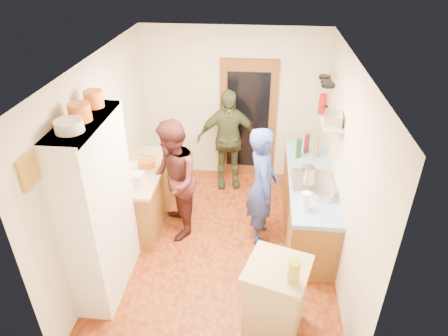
# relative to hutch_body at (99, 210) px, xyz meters

# --- Properties ---
(floor) EXTENTS (3.00, 4.00, 0.02)m
(floor) POSITION_rel_hutch_body_xyz_m (1.30, 0.80, -1.11)
(floor) COLOR #924518
(floor) RESTS_ON ground
(ceiling) EXTENTS (3.00, 4.00, 0.02)m
(ceiling) POSITION_rel_hutch_body_xyz_m (1.30, 0.80, 1.51)
(ceiling) COLOR silver
(ceiling) RESTS_ON ground
(wall_back) EXTENTS (3.00, 0.02, 2.60)m
(wall_back) POSITION_rel_hutch_body_xyz_m (1.30, 2.81, 0.20)
(wall_back) COLOR beige
(wall_back) RESTS_ON ground
(wall_front) EXTENTS (3.00, 0.02, 2.60)m
(wall_front) POSITION_rel_hutch_body_xyz_m (1.30, -1.21, 0.20)
(wall_front) COLOR beige
(wall_front) RESTS_ON ground
(wall_left) EXTENTS (0.02, 4.00, 2.60)m
(wall_left) POSITION_rel_hutch_body_xyz_m (-0.21, 0.80, 0.20)
(wall_left) COLOR beige
(wall_left) RESTS_ON ground
(wall_right) EXTENTS (0.02, 4.00, 2.60)m
(wall_right) POSITION_rel_hutch_body_xyz_m (2.81, 0.80, 0.20)
(wall_right) COLOR beige
(wall_right) RESTS_ON ground
(door_frame) EXTENTS (0.95, 0.06, 2.10)m
(door_frame) POSITION_rel_hutch_body_xyz_m (1.55, 2.77, -0.05)
(door_frame) COLOR brown
(door_frame) RESTS_ON ground
(door_glass) EXTENTS (0.70, 0.02, 1.70)m
(door_glass) POSITION_rel_hutch_body_xyz_m (1.55, 2.74, -0.05)
(door_glass) COLOR black
(door_glass) RESTS_ON door_frame
(hutch_body) EXTENTS (0.40, 1.20, 2.20)m
(hutch_body) POSITION_rel_hutch_body_xyz_m (0.00, 0.00, 0.00)
(hutch_body) COLOR white
(hutch_body) RESTS_ON ground
(hutch_top_shelf) EXTENTS (0.40, 1.14, 0.04)m
(hutch_top_shelf) POSITION_rel_hutch_body_xyz_m (0.00, 0.00, 1.08)
(hutch_top_shelf) COLOR white
(hutch_top_shelf) RESTS_ON hutch_body
(plate_stack) EXTENTS (0.27, 0.27, 0.11)m
(plate_stack) POSITION_rel_hutch_body_xyz_m (0.00, -0.26, 1.16)
(plate_stack) COLOR white
(plate_stack) RESTS_ON hutch_top_shelf
(orange_pot_a) EXTENTS (0.22, 0.22, 0.18)m
(orange_pot_a) POSITION_rel_hutch_body_xyz_m (0.00, -0.00, 1.19)
(orange_pot_a) COLOR orange
(orange_pot_a) RESTS_ON hutch_top_shelf
(orange_pot_b) EXTENTS (0.20, 0.20, 0.18)m
(orange_pot_b) POSITION_rel_hutch_body_xyz_m (0.00, 0.36, 1.19)
(orange_pot_b) COLOR orange
(orange_pot_b) RESTS_ON hutch_top_shelf
(left_counter_base) EXTENTS (0.60, 1.40, 0.85)m
(left_counter_base) POSITION_rel_hutch_body_xyz_m (0.10, 1.25, -0.68)
(left_counter_base) COLOR #976124
(left_counter_base) RESTS_ON ground
(left_counter_top) EXTENTS (0.64, 1.44, 0.05)m
(left_counter_top) POSITION_rel_hutch_body_xyz_m (0.10, 1.25, -0.23)
(left_counter_top) COLOR tan
(left_counter_top) RESTS_ON left_counter_base
(toaster) EXTENTS (0.26, 0.19, 0.18)m
(toaster) POSITION_rel_hutch_body_xyz_m (0.15, 0.84, -0.11)
(toaster) COLOR white
(toaster) RESTS_ON left_counter_top
(kettle) EXTENTS (0.20, 0.20, 0.19)m
(kettle) POSITION_rel_hutch_body_xyz_m (0.05, 1.04, -0.10)
(kettle) COLOR white
(kettle) RESTS_ON left_counter_top
(orange_bowl) EXTENTS (0.24, 0.24, 0.10)m
(orange_bowl) POSITION_rel_hutch_body_xyz_m (0.18, 1.34, -0.15)
(orange_bowl) COLOR orange
(orange_bowl) RESTS_ON left_counter_top
(chopping_board) EXTENTS (0.35, 0.29, 0.02)m
(chopping_board) POSITION_rel_hutch_body_xyz_m (0.12, 1.73, -0.19)
(chopping_board) COLOR tan
(chopping_board) RESTS_ON left_counter_top
(right_counter_base) EXTENTS (0.60, 2.20, 0.84)m
(right_counter_base) POSITION_rel_hutch_body_xyz_m (2.50, 1.30, -0.68)
(right_counter_base) COLOR #976124
(right_counter_base) RESTS_ON ground
(right_counter_top) EXTENTS (0.62, 2.22, 0.06)m
(right_counter_top) POSITION_rel_hutch_body_xyz_m (2.50, 1.30, -0.23)
(right_counter_top) COLOR blue
(right_counter_top) RESTS_ON right_counter_base
(hob) EXTENTS (0.55, 0.58, 0.04)m
(hob) POSITION_rel_hutch_body_xyz_m (2.50, 1.14, -0.18)
(hob) COLOR silver
(hob) RESTS_ON right_counter_top
(pot_on_hob) EXTENTS (0.19, 0.19, 0.12)m
(pot_on_hob) POSITION_rel_hutch_body_xyz_m (2.45, 1.27, -0.10)
(pot_on_hob) COLOR silver
(pot_on_hob) RESTS_ON hob
(bottle_a) EXTENTS (0.08, 0.08, 0.30)m
(bottle_a) POSITION_rel_hutch_body_xyz_m (2.35, 1.83, -0.05)
(bottle_a) COLOR #143F14
(bottle_a) RESTS_ON right_counter_top
(bottle_b) EXTENTS (0.08, 0.08, 0.31)m
(bottle_b) POSITION_rel_hutch_body_xyz_m (2.48, 1.99, -0.05)
(bottle_b) COLOR #591419
(bottle_b) RESTS_ON right_counter_top
(bottle_c) EXTENTS (0.09, 0.09, 0.30)m
(bottle_c) POSITION_rel_hutch_body_xyz_m (2.61, 1.87, -0.05)
(bottle_c) COLOR olive
(bottle_c) RESTS_ON right_counter_top
(paper_towel) EXTENTS (0.14, 0.14, 0.24)m
(paper_towel) POSITION_rel_hutch_body_xyz_m (2.35, 0.51, -0.08)
(paper_towel) COLOR white
(paper_towel) RESTS_ON right_counter_top
(mixing_bowl) EXTENTS (0.33, 0.33, 0.11)m
(mixing_bowl) POSITION_rel_hutch_body_xyz_m (2.60, 0.79, -0.14)
(mixing_bowl) COLOR silver
(mixing_bowl) RESTS_ON right_counter_top
(island_base) EXTENTS (0.69, 0.69, 0.86)m
(island_base) POSITION_rel_hutch_body_xyz_m (2.02, -0.50, -0.67)
(island_base) COLOR tan
(island_base) RESTS_ON ground
(island_top) EXTENTS (0.77, 0.77, 0.05)m
(island_top) POSITION_rel_hutch_body_xyz_m (2.02, -0.50, -0.22)
(island_top) COLOR tan
(island_top) RESTS_ON island_base
(cutting_board) EXTENTS (0.42, 0.37, 0.02)m
(cutting_board) POSITION_rel_hutch_body_xyz_m (1.98, -0.44, -0.21)
(cutting_board) COLOR white
(cutting_board) RESTS_ON island_top
(oil_jar) EXTENTS (0.15, 0.15, 0.24)m
(oil_jar) POSITION_rel_hutch_body_xyz_m (2.15, -0.67, -0.07)
(oil_jar) COLOR #AD9E2D
(oil_jar) RESTS_ON island_top
(pan_rail) EXTENTS (0.02, 0.65, 0.02)m
(pan_rail) POSITION_rel_hutch_body_xyz_m (2.76, 2.33, 0.95)
(pan_rail) COLOR silver
(pan_rail) RESTS_ON wall_right
(pan_hang_a) EXTENTS (0.18, 0.18, 0.05)m
(pan_hang_a) POSITION_rel_hutch_body_xyz_m (2.70, 2.15, 0.82)
(pan_hang_a) COLOR black
(pan_hang_a) RESTS_ON pan_rail
(pan_hang_b) EXTENTS (0.16, 0.16, 0.05)m
(pan_hang_b) POSITION_rel_hutch_body_xyz_m (2.70, 2.35, 0.80)
(pan_hang_b) COLOR black
(pan_hang_b) RESTS_ON pan_rail
(pan_hang_c) EXTENTS (0.17, 0.17, 0.05)m
(pan_hang_c) POSITION_rel_hutch_body_xyz_m (2.70, 2.55, 0.81)
(pan_hang_c) COLOR black
(pan_hang_c) RESTS_ON pan_rail
(wall_shelf) EXTENTS (0.26, 0.42, 0.03)m
(wall_shelf) POSITION_rel_hutch_body_xyz_m (2.67, 1.25, 0.60)
(wall_shelf) COLOR tan
(wall_shelf) RESTS_ON wall_right
(radio) EXTENTS (0.26, 0.33, 0.15)m
(radio) POSITION_rel_hutch_body_xyz_m (2.67, 1.25, 0.69)
(radio) COLOR silver
(radio) RESTS_ON wall_shelf
(ext_bracket) EXTENTS (0.06, 0.10, 0.04)m
(ext_bracket) POSITION_rel_hutch_body_xyz_m (2.77, 2.50, 0.35)
(ext_bracket) COLOR black
(ext_bracket) RESTS_ON wall_right
(fire_extinguisher) EXTENTS (0.11, 0.11, 0.32)m
(fire_extinguisher) POSITION_rel_hutch_body_xyz_m (2.71, 2.50, 0.40)
(fire_extinguisher) COLOR red
(fire_extinguisher) RESTS_ON wall_right
(picture_frame) EXTENTS (0.03, 0.25, 0.30)m
(picture_frame) POSITION_rel_hutch_body_xyz_m (-0.18, -0.75, 0.95)
(picture_frame) COLOR gold
(picture_frame) RESTS_ON wall_left
(person_hob) EXTENTS (0.49, 0.67, 1.71)m
(person_hob) POSITION_rel_hutch_body_xyz_m (1.87, 1.02, -0.24)
(person_hob) COLOR navy
(person_hob) RESTS_ON ground
(person_left) EXTENTS (0.89, 1.01, 1.75)m
(person_left) POSITION_rel_hutch_body_xyz_m (0.63, 1.08, -0.23)
(person_left) COLOR #411A19
(person_left) RESTS_ON ground
(person_back) EXTENTS (1.07, 0.61, 1.72)m
(person_back) POSITION_rel_hutch_body_xyz_m (1.25, 2.40, -0.24)
(person_back) COLOR #363D24
(person_back) RESTS_ON ground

